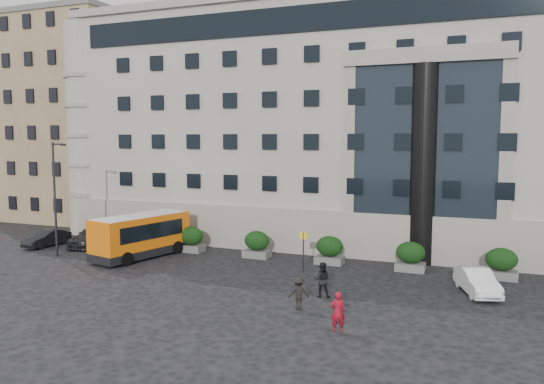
{
  "coord_description": "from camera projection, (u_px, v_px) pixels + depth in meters",
  "views": [
    {
      "loc": [
        15.38,
        -25.5,
        8.21
      ],
      "look_at": [
        3.75,
        4.16,
        5.0
      ],
      "focal_mm": 35.0,
      "sensor_mm": 36.0,
      "label": 1
    }
  ],
  "objects": [
    {
      "name": "apartment_near",
      "position": [
        83.0,
        122.0,
        56.27
      ],
      "size": [
        14.0,
        14.0,
        20.0
      ],
      "primitive_type": "cube",
      "color": "#826A4B",
      "rests_on": "ground"
    },
    {
      "name": "street_lamp",
      "position": [
        55.0,
        194.0,
        36.71
      ],
      "size": [
        1.16,
        0.18,
        8.0
      ],
      "color": "#262628",
      "rests_on": "ground"
    },
    {
      "name": "ground",
      "position": [
        184.0,
        284.0,
        30.03
      ],
      "size": [
        120.0,
        120.0,
        0.0
      ],
      "primitive_type": "plane",
      "color": "black",
      "rests_on": "ground"
    },
    {
      "name": "hedge_d",
      "position": [
        411.0,
        256.0,
        32.95
      ],
      "size": [
        1.8,
        1.26,
        1.84
      ],
      "color": "#5F605D",
      "rests_on": "ground"
    },
    {
      "name": "entrance_column",
      "position": [
        424.0,
        165.0,
        34.57
      ],
      "size": [
        1.8,
        1.8,
        13.0
      ],
      "primitive_type": "cylinder",
      "color": "black",
      "rests_on": "ground"
    },
    {
      "name": "red_truck",
      "position": [
        139.0,
        218.0,
        45.8
      ],
      "size": [
        3.16,
        5.26,
        2.65
      ],
      "rotation": [
        0.0,
        0.0,
        -0.22
      ],
      "color": "maroon",
      "rests_on": "ground"
    },
    {
      "name": "minibus",
      "position": [
        141.0,
        234.0,
        36.69
      ],
      "size": [
        4.11,
        7.5,
        2.97
      ],
      "rotation": [
        0.0,
        0.0,
        -0.24
      ],
      "color": "orange",
      "rests_on": "ground"
    },
    {
      "name": "apartment_far",
      "position": [
        156.0,
        119.0,
        73.94
      ],
      "size": [
        13.0,
        13.0,
        22.0
      ],
      "primitive_type": "cube",
      "color": "brown",
      "rests_on": "ground"
    },
    {
      "name": "civic_building",
      "position": [
        368.0,
        130.0,
        47.33
      ],
      "size": [
        44.0,
        24.0,
        18.0
      ],
      "primitive_type": "cube",
      "color": "gray",
      "rests_on": "ground"
    },
    {
      "name": "bus_stop_sign",
      "position": [
        303.0,
        245.0,
        32.49
      ],
      "size": [
        0.5,
        0.08,
        2.52
      ],
      "color": "#262628",
      "rests_on": "ground"
    },
    {
      "name": "hedge_c",
      "position": [
        330.0,
        250.0,
        34.84
      ],
      "size": [
        1.8,
        1.26,
        1.84
      ],
      "color": "#5F605D",
      "rests_on": "ground"
    },
    {
      "name": "parked_car_c",
      "position": [
        95.0,
        236.0,
        40.85
      ],
      "size": [
        2.49,
        5.25,
        1.48
      ],
      "primitive_type": "imported",
      "rotation": [
        0.0,
        0.0,
        0.08
      ],
      "color": "black",
      "rests_on": "ground"
    },
    {
      "name": "hedge_e",
      "position": [
        501.0,
        263.0,
        31.07
      ],
      "size": [
        1.8,
        1.26,
        1.84
      ],
      "color": "#5F605D",
      "rests_on": "ground"
    },
    {
      "name": "hedge_a",
      "position": [
        191.0,
        239.0,
        38.62
      ],
      "size": [
        1.8,
        1.26,
        1.84
      ],
      "color": "#5F605D",
      "rests_on": "ground"
    },
    {
      "name": "hedge_b",
      "position": [
        257.0,
        244.0,
        36.73
      ],
      "size": [
        1.8,
        1.26,
        1.84
      ],
      "color": "#5F605D",
      "rests_on": "ground"
    },
    {
      "name": "pedestrian_a",
      "position": [
        338.0,
        312.0,
        22.56
      ],
      "size": [
        0.74,
        0.6,
        1.74
      ],
      "primitive_type": "imported",
      "rotation": [
        0.0,
        0.0,
        3.48
      ],
      "color": "maroon",
      "rests_on": "ground"
    },
    {
      "name": "parked_car_d",
      "position": [
        138.0,
        227.0,
        45.1
      ],
      "size": [
        2.92,
        5.57,
        1.49
      ],
      "primitive_type": "imported",
      "rotation": [
        0.0,
        0.0,
        0.08
      ],
      "color": "black",
      "rests_on": "ground"
    },
    {
      "name": "pedestrian_b",
      "position": [
        322.0,
        280.0,
        27.48
      ],
      "size": [
        1.01,
        0.85,
        1.84
      ],
      "primitive_type": "imported",
      "rotation": [
        0.0,
        0.0,
        3.32
      ],
      "color": "black",
      "rests_on": "ground"
    },
    {
      "name": "pedestrian_c",
      "position": [
        299.0,
        293.0,
        25.56
      ],
      "size": [
        1.17,
        0.95,
        1.59
      ],
      "primitive_type": "imported",
      "rotation": [
        0.0,
        0.0,
        3.56
      ],
      "color": "black",
      "rests_on": "ground"
    },
    {
      "name": "parked_car_b",
      "position": [
        47.0,
        238.0,
        40.53
      ],
      "size": [
        1.57,
        3.85,
        1.24
      ],
      "primitive_type": "imported",
      "rotation": [
        0.0,
        0.0,
        -0.07
      ],
      "color": "black",
      "rests_on": "ground"
    },
    {
      "name": "white_taxi",
      "position": [
        477.0,
        281.0,
        28.12
      ],
      "size": [
        2.64,
        4.29,
        1.33
      ],
      "primitive_type": "imported",
      "rotation": [
        0.0,
        0.0,
        0.33
      ],
      "color": "white",
      "rests_on": "ground"
    }
  ]
}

